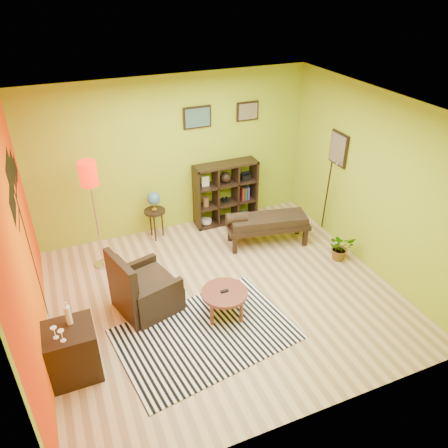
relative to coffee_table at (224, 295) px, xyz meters
name	(u,v)px	position (x,y,z in m)	size (l,w,h in m)	color
ground	(223,295)	(0.13, 0.38, -0.34)	(5.00, 5.00, 0.00)	tan
room_shell	(216,188)	(0.04, 0.39, 1.46)	(5.04, 4.54, 2.82)	#9AB21F
zebra_rug	(206,334)	(-0.39, -0.28, -0.34)	(2.29, 1.53, 0.01)	white
coffee_table	(224,295)	(0.00, 0.00, 0.00)	(0.65, 0.65, 0.42)	brown
armchair	(143,292)	(-1.02, 0.56, -0.05)	(0.98, 0.98, 0.97)	black
side_cabinet	(72,352)	(-2.07, -0.28, 0.01)	(0.60, 0.54, 1.02)	black
floor_lamp	(90,184)	(-1.40, 1.86, 1.15)	(0.28, 0.28, 1.84)	silver
globe_table	(154,204)	(-0.36, 2.35, 0.35)	(0.38, 0.38, 0.91)	black
cube_shelf	(226,193)	(1.04, 2.41, 0.26)	(1.20, 0.35, 1.20)	black
bench	(266,222)	(1.37, 1.42, 0.08)	(1.50, 0.79, 0.66)	black
potted_plant	(340,250)	(2.31, 0.51, -0.16)	(0.42, 0.46, 0.36)	#26661E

